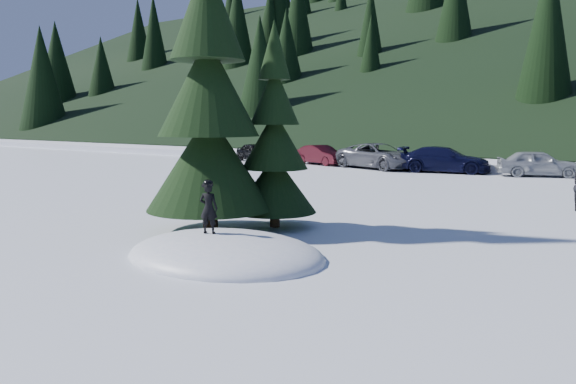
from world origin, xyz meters
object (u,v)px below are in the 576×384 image
Objects in this scene: car_3 at (444,160)px; car_2 at (379,156)px; car_0 at (255,152)px; car_1 at (321,155)px; spruce_short at (275,148)px; spruce_tall at (208,100)px; car_4 at (538,163)px; child_skier at (209,208)px.

car_2 is at bearing 77.21° from car_3.
car_2 reaches higher than car_0.
spruce_short is at bearing -135.81° from car_1.
spruce_short is at bearing 54.46° from spruce_tall.
spruce_tall is 2.19× the size of car_4.
car_0 is at bearing 67.85° from car_4.
car_1 is at bearing -65.02° from car_0.
spruce_tall is 19.33m from car_3.
car_1 is at bearing 120.06° from spruce_short.
child_skier is 21.80m from car_4.
car_0 is 18.09m from car_4.
spruce_tall reaches higher than car_4.
spruce_tall is 3.56m from child_skier.
spruce_short is 18.82m from car_2.
spruce_short is 17.91m from car_3.
spruce_short reaches higher than car_4.
car_2 is at bearing -94.81° from child_skier.
child_skier is 21.29m from car_3.
car_4 is at bearing 80.44° from spruce_tall.
car_0 is at bearing 127.34° from spruce_tall.
spruce_tall is 1.80× the size of car_3.
spruce_tall reaches higher than spruce_short.
car_3 is at bearing -78.95° from car_1.
child_skier reaches higher than car_2.
spruce_tall reaches higher than child_skier.
car_0 reaches higher than car_1.
car_3 is at bearing 74.94° from car_4.
spruce_tall is at bearing -120.13° from car_0.
car_4 is (2.34, 18.41, -1.43)m from spruce_short.
car_0 is 0.77× the size of car_3.
car_1 is 12.84m from car_4.
spruce_tall is at bearing 146.78° from car_4.
child_skier reaches higher than car_0.
spruce_tall is at bearing -125.54° from spruce_short.
spruce_tall is at bearing 171.01° from car_3.
child_skier is at bearing 152.51° from car_4.
car_2 reaches higher than car_1.
car_1 is 4.31m from car_2.
car_4 is (1.46, 21.75, -0.34)m from child_skier.
car_2 is (4.29, -0.44, 0.12)m from car_1.
car_0 is (-15.75, 17.93, -1.48)m from spruce_short.
child_skier reaches higher than car_3.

